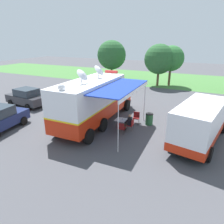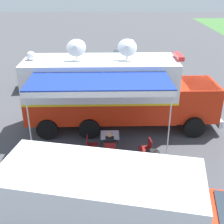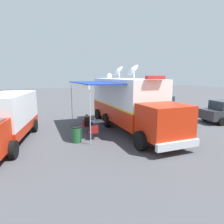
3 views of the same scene
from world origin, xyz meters
The scene contains 12 objects.
ground_plane centered at (0.00, 0.00, 0.00)m, with size 100.00×100.00×0.00m, color #47474C.
lot_stripe centered at (-2.00, 1.94, 0.00)m, with size 0.12×4.80×0.01m, color silver.
command_truck centered at (0.02, 0.75, 1.95)m, with size 5.00×9.54×4.53m.
folding_table centered at (2.25, 0.45, 0.67)m, with size 0.82×0.82×0.73m.
water_bottle centered at (2.37, 0.41, 0.83)m, with size 0.07×0.07×0.22m.
folding_chair_at_table centered at (3.05, 0.45, 0.51)m, with size 0.49×0.49×0.87m.
folding_chair_beside_table centered at (2.65, -0.40, 0.51)m, with size 0.49×0.49×0.87m.
folding_chair_spare_by_truck centered at (2.91, 2.03, 0.51)m, with size 0.55×0.55×0.87m.
seated_responder centered at (2.87, 0.45, 0.65)m, with size 0.67×0.56×1.25m.
trash_bin centered at (3.94, 2.11, 0.46)m, with size 0.57×0.57×0.91m.
support_truck centered at (7.59, 0.73, 1.39)m, with size 3.36×7.07×2.70m.
car_behind_truck centered at (-5.58, -3.57, 0.88)m, with size 2.39×4.38×1.76m.
Camera 3 is at (5.82, 12.89, 3.73)m, focal length 31.71 mm.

